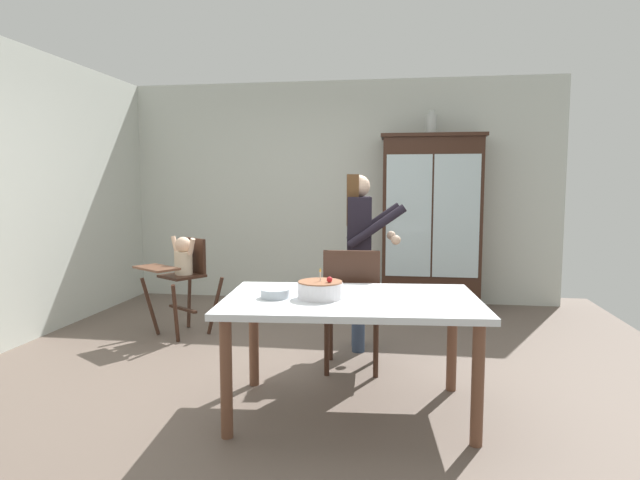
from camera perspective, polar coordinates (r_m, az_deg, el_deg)
ground_plane at (r=4.35m, az=-2.25°, el=-13.49°), size 6.24×6.24×0.00m
wall_back at (r=6.71m, az=1.97°, el=5.10°), size 5.32×0.06×2.70m
china_cabinet at (r=6.42m, az=11.68°, el=1.95°), size 1.18×0.48×2.02m
ceramic_vase at (r=6.44m, az=11.71°, el=11.95°), size 0.13×0.13×0.27m
high_chair_with_toddler at (r=5.32m, az=-14.37°, el=-2.83°), size 0.80×0.84×0.95m
adult_person at (r=4.67m, az=4.21°, el=0.04°), size 0.54×0.53×1.53m
dining_table at (r=3.41m, az=3.32°, el=-7.51°), size 1.66×1.12×0.74m
birthday_cake at (r=3.36m, az=0.03°, el=-5.28°), size 0.28×0.28×0.19m
serving_bowl at (r=3.39m, az=-4.79°, el=-5.66°), size 0.18×0.18×0.05m
dining_chair_far_side at (r=4.13m, az=3.39°, el=-6.53°), size 0.46×0.46×0.96m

